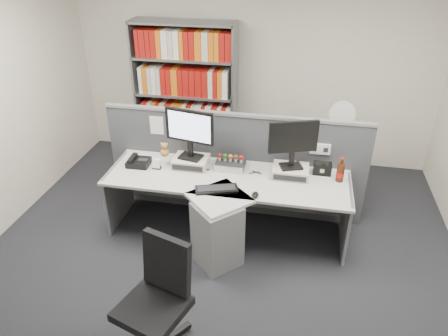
% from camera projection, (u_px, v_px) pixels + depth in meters
% --- Properties ---
extents(ground, '(5.50, 5.50, 0.00)m').
position_uv_depth(ground, '(211.00, 281.00, 4.17)').
color(ground, '#27282E').
rests_on(ground, ground).
extents(room_shell, '(5.04, 5.54, 2.72)m').
position_uv_depth(room_shell, '(208.00, 111.00, 3.29)').
color(room_shell, silver).
rests_on(room_shell, ground).
extents(partition, '(3.00, 0.08, 1.27)m').
position_uv_depth(partition, '(234.00, 164.00, 4.92)').
color(partition, '#42444B').
rests_on(partition, ground).
extents(desk, '(2.60, 1.20, 0.72)m').
position_uv_depth(desk, '(223.00, 209.00, 4.46)').
color(desk, beige).
rests_on(desk, ground).
extents(monitor_riser_left, '(0.38, 0.31, 0.10)m').
position_uv_depth(monitor_riser_left, '(191.00, 162.00, 4.70)').
color(monitor_riser_left, beige).
rests_on(monitor_riser_left, desk).
extents(monitor_riser_right, '(0.38, 0.31, 0.10)m').
position_uv_depth(monitor_riser_right, '(290.00, 171.00, 4.52)').
color(monitor_riser_right, beige).
rests_on(monitor_riser_right, desk).
extents(monitor_left, '(0.55, 0.22, 0.56)m').
position_uv_depth(monitor_left, '(190.00, 130.00, 4.52)').
color(monitor_left, black).
rests_on(monitor_left, monitor_riser_left).
extents(monitor_right, '(0.50, 0.23, 0.53)m').
position_uv_depth(monitor_right, '(293.00, 141.00, 4.34)').
color(monitor_right, black).
rests_on(monitor_right, monitor_riser_right).
extents(desktop_pc, '(0.31, 0.28, 0.08)m').
position_uv_depth(desktop_pc, '(231.00, 164.00, 4.68)').
color(desktop_pc, black).
rests_on(desktop_pc, desk).
extents(figurines, '(0.29, 0.05, 0.09)m').
position_uv_depth(figurines, '(230.00, 157.00, 4.62)').
color(figurines, beige).
rests_on(figurines, desktop_pc).
extents(keyboard, '(0.46, 0.28, 0.03)m').
position_uv_depth(keyboard, '(217.00, 189.00, 4.28)').
color(keyboard, black).
rests_on(keyboard, desk).
extents(mouse, '(0.07, 0.11, 0.04)m').
position_uv_depth(mouse, '(255.00, 195.00, 4.18)').
color(mouse, black).
rests_on(mouse, desk).
extents(desk_phone, '(0.24, 0.22, 0.10)m').
position_uv_depth(desk_phone, '(138.00, 162.00, 4.72)').
color(desk_phone, black).
rests_on(desk_phone, desk).
extents(desk_calendar, '(0.09, 0.07, 0.11)m').
position_uv_depth(desk_calendar, '(157.00, 164.00, 4.65)').
color(desk_calendar, black).
rests_on(desk_calendar, desk).
extents(plush_toy, '(0.10, 0.10, 0.17)m').
position_uv_depth(plush_toy, '(165.00, 151.00, 4.67)').
color(plush_toy, '#A47736').
rests_on(plush_toy, monitor_riser_left).
extents(speaker, '(0.19, 0.11, 0.13)m').
position_uv_depth(speaker, '(322.00, 168.00, 4.54)').
color(speaker, black).
rests_on(speaker, desk).
extents(cola_bottle, '(0.08, 0.08, 0.27)m').
position_uv_depth(cola_bottle, '(340.00, 172.00, 4.39)').
color(cola_bottle, '#3F190A').
rests_on(cola_bottle, desk).
extents(shelving_unit, '(1.41, 0.40, 2.00)m').
position_uv_depth(shelving_unit, '(186.00, 97.00, 5.93)').
color(shelving_unit, slate).
rests_on(shelving_unit, ground).
extents(filing_cabinet, '(0.45, 0.61, 0.70)m').
position_uv_depth(filing_cabinet, '(335.00, 165.00, 5.50)').
color(filing_cabinet, slate).
rests_on(filing_cabinet, ground).
extents(desk_fan, '(0.31, 0.19, 0.53)m').
position_uv_depth(desk_fan, '(342.00, 116.00, 5.16)').
color(desk_fan, white).
rests_on(desk_fan, filing_cabinet).
extents(office_chair, '(0.67, 0.67, 1.00)m').
position_uv_depth(office_chair, '(158.00, 297.00, 3.28)').
color(office_chair, silver).
rests_on(office_chair, ground).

